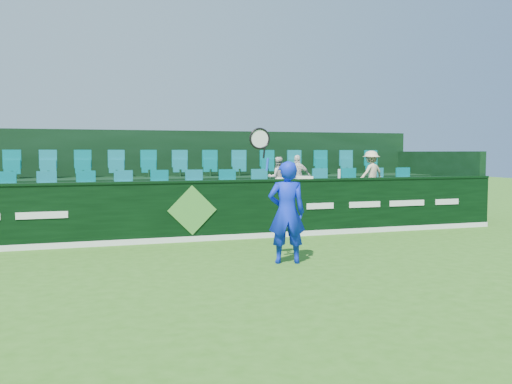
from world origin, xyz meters
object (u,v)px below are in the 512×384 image
object	(u,v)px
tennis_player	(286,212)
towel	(303,177)
spectator_middle	(298,177)
spectator_right	(371,173)
spectator_left	(278,178)
drinks_bottle	(339,174)

from	to	relation	value
tennis_player	towel	xyz separation A→B (m)	(1.64, 3.03, 0.46)
spectator_middle	spectator_right	distance (m)	2.15
spectator_left	towel	xyz separation A→B (m)	(0.22, -1.12, 0.05)
spectator_left	spectator_right	size ratio (longest dim) A/B	0.87
spectator_left	towel	distance (m)	1.14
spectator_left	drinks_bottle	xyz separation A→B (m)	(1.16, -1.12, 0.13)
spectator_right	drinks_bottle	bearing A→B (deg)	19.99
spectator_left	spectator_middle	distance (m)	0.55
spectator_left	drinks_bottle	distance (m)	1.62
tennis_player	towel	distance (m)	3.48
tennis_player	spectator_right	bearing A→B (deg)	45.21
tennis_player	drinks_bottle	world-z (taller)	tennis_player
drinks_bottle	spectator_right	bearing A→B (deg)	36.21
tennis_player	spectator_right	size ratio (longest dim) A/B	1.99
spectator_middle	towel	bearing A→B (deg)	95.54
tennis_player	spectator_left	xyz separation A→B (m)	(1.43, 4.15, 0.40)
spectator_middle	spectator_right	size ratio (longest dim) A/B	0.91
towel	tennis_player	bearing A→B (deg)	-118.47
spectator_right	towel	distance (m)	2.72
spectator_left	drinks_bottle	bearing A→B (deg)	142.99
spectator_left	spectator_middle	xyz separation A→B (m)	(0.55, 0.00, 0.02)
spectator_left	tennis_player	bearing A→B (deg)	77.91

